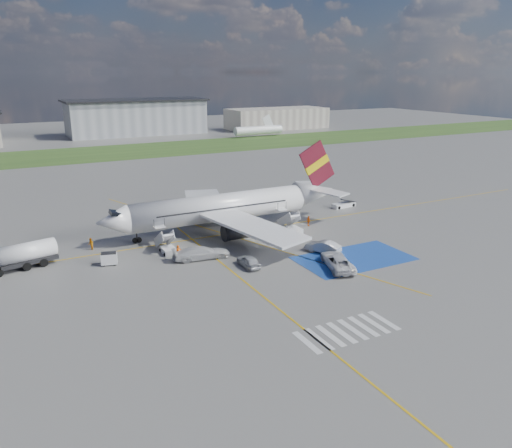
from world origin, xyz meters
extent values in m
plane|color=#60605E|center=(0.00, 0.00, 0.00)|extent=(400.00, 400.00, 0.00)
cube|color=#2D4C1E|center=(0.00, 95.00, 0.01)|extent=(400.00, 30.00, 0.01)
cube|color=gold|center=(0.00, 12.00, 0.01)|extent=(120.00, 0.20, 0.01)
cube|color=gold|center=(-5.00, -10.00, 0.01)|extent=(0.20, 60.00, 0.01)
cube|color=gold|center=(0.00, 12.00, 0.01)|extent=(20.71, 56.45, 0.01)
cube|color=#1A439D|center=(10.00, -4.00, 0.01)|extent=(14.00, 8.00, 0.01)
cube|color=silver|center=(-6.00, -18.00, 0.01)|extent=(0.60, 4.00, 0.01)
cube|color=silver|center=(-4.80, -18.00, 0.01)|extent=(0.60, 4.00, 0.01)
cube|color=silver|center=(-3.60, -18.00, 0.01)|extent=(0.60, 4.00, 0.01)
cube|color=silver|center=(-2.40, -18.00, 0.01)|extent=(0.60, 4.00, 0.01)
cube|color=silver|center=(-1.20, -18.00, 0.01)|extent=(0.60, 4.00, 0.01)
cube|color=silver|center=(0.00, -18.00, 0.01)|extent=(0.60, 4.00, 0.01)
cube|color=silver|center=(1.20, -18.00, 0.01)|extent=(0.60, 4.00, 0.01)
cube|color=silver|center=(2.40, -18.00, 0.01)|extent=(0.60, 4.00, 0.01)
cube|color=gray|center=(20.00, 135.00, 6.00)|extent=(48.00, 18.00, 12.00)
cube|color=gray|center=(75.00, 128.00, 4.00)|extent=(40.00, 16.00, 8.00)
cylinder|color=white|center=(0.00, 14.00, 3.40)|extent=(26.00, 3.90, 3.90)
cone|color=white|center=(-15.00, 14.00, 3.40)|extent=(4.00, 3.90, 3.90)
cube|color=black|center=(-14.40, 14.00, 4.45)|extent=(1.67, 1.90, 0.82)
cone|color=white|center=(16.20, 14.00, 3.80)|extent=(6.50, 3.90, 3.90)
cube|color=white|center=(1.00, 5.50, 2.80)|extent=(9.86, 15.95, 1.40)
cube|color=white|center=(1.00, 22.50, 2.80)|extent=(9.86, 15.95, 1.40)
cylinder|color=#38383A|center=(0.00, 8.40, 1.40)|extent=(3.40, 2.10, 2.10)
cylinder|color=#38383A|center=(0.00, 19.60, 1.40)|extent=(3.40, 2.10, 2.10)
cube|color=#5D101D|center=(16.50, 14.00, 8.20)|extent=(6.62, 0.30, 7.45)
cube|color=yellow|center=(16.50, 14.00, 8.20)|extent=(4.36, 0.40, 3.08)
cube|color=white|center=(16.80, 10.80, 4.50)|extent=(4.73, 5.95, 0.49)
cube|color=white|center=(16.80, 17.20, 4.50)|extent=(4.73, 5.95, 0.49)
cube|color=black|center=(0.00, 12.04, 3.75)|extent=(19.50, 0.04, 0.18)
cube|color=black|center=(0.00, 15.96, 3.75)|extent=(19.50, 0.04, 0.18)
cube|color=white|center=(-9.50, 9.85, 1.45)|extent=(1.40, 3.73, 2.32)
cube|color=white|center=(-9.50, 11.75, 2.50)|extent=(1.40, 1.00, 0.12)
cylinder|color=black|center=(-10.20, 11.75, 3.05)|extent=(0.06, 0.06, 1.10)
cylinder|color=black|center=(-8.80, 11.75, 3.05)|extent=(0.06, 0.06, 1.10)
cube|color=white|center=(-9.50, 8.25, 0.35)|extent=(1.60, 2.40, 0.70)
cube|color=white|center=(9.00, 9.85, 1.45)|extent=(1.40, 3.73, 2.32)
cube|color=white|center=(9.00, 11.75, 2.50)|extent=(1.40, 1.00, 0.12)
cylinder|color=black|center=(8.30, 11.75, 3.05)|extent=(0.06, 0.06, 1.10)
cylinder|color=black|center=(9.70, 11.75, 3.05)|extent=(0.06, 0.06, 1.10)
cube|color=white|center=(9.00, 8.25, 0.35)|extent=(1.60, 2.40, 0.70)
cylinder|color=white|center=(-25.45, 11.43, 1.88)|extent=(6.70, 3.50, 2.16)
cube|color=black|center=(-25.45, 11.43, 0.80)|extent=(6.70, 3.50, 0.47)
cube|color=white|center=(-16.94, 7.76, 0.78)|extent=(2.06, 1.54, 1.28)
cube|color=black|center=(-16.94, 7.76, 1.47)|extent=(1.94, 1.42, 0.11)
cube|color=white|center=(23.72, 16.19, 0.35)|extent=(4.36, 1.79, 0.71)
cube|color=black|center=(24.78, 16.29, 0.97)|extent=(2.86, 1.30, 0.79)
imported|color=#ADAFB4|center=(-2.63, -0.41, 0.68)|extent=(1.63, 3.99, 1.36)
imported|color=#A7A8AE|center=(7.88, -0.39, 0.75)|extent=(3.61, 4.77, 1.51)
imported|color=silver|center=(6.44, -5.37, 1.03)|extent=(4.16, 5.99, 2.05)
imported|color=silver|center=(-6.58, 4.55, 1.02)|extent=(5.46, 2.84, 2.04)
imported|color=#E8590C|center=(-9.14, 5.53, 0.92)|extent=(0.71, 0.50, 1.84)
imported|color=orange|center=(-17.91, 14.06, 0.78)|extent=(0.73, 0.86, 1.56)
imported|color=orange|center=(12.49, 9.87, 0.77)|extent=(0.43, 0.93, 1.55)
camera|label=1|loc=(-27.07, -49.00, 21.80)|focal=35.00mm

